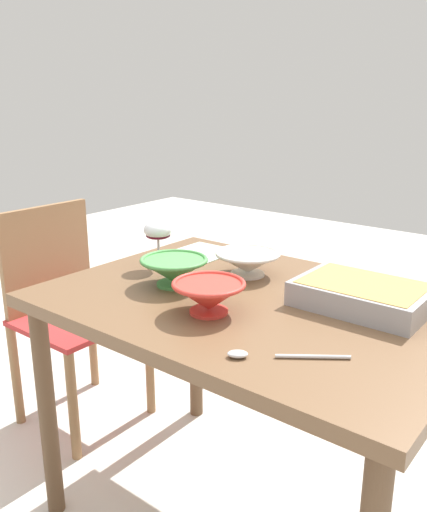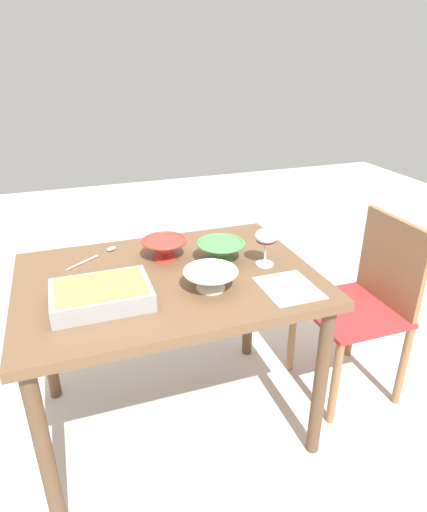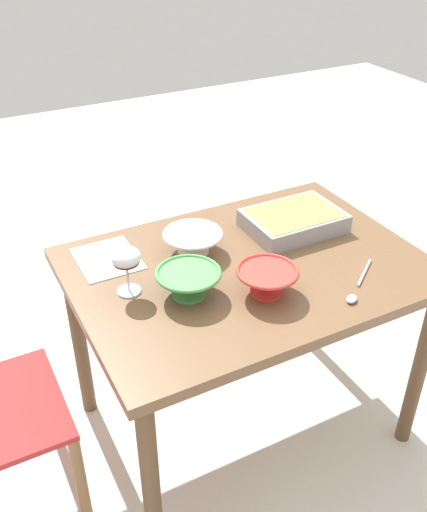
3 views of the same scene
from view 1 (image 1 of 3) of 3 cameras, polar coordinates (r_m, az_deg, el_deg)
dining_table at (r=1.49m, az=4.19°, el=-7.64°), size 1.12×0.80×0.74m
chair at (r=2.19m, az=-15.41°, el=-5.09°), size 0.40×0.42×0.86m
wine_glass at (r=1.69m, az=-5.96°, el=2.46°), size 0.09×0.09×0.15m
casserole_dish at (r=1.44m, az=15.68°, el=-3.86°), size 0.33×0.23×0.07m
mixing_bowl at (r=1.54m, az=-4.23°, el=-1.49°), size 0.20×0.20×0.08m
small_bowl at (r=1.34m, az=-0.51°, el=-4.23°), size 0.19×0.19×0.08m
serving_bowl at (r=1.63m, az=3.68°, el=-0.63°), size 0.20×0.20×0.08m
serving_spoon at (r=1.14m, az=5.43°, el=-10.49°), size 0.22×0.17×0.01m
napkin at (r=1.86m, az=-1.50°, el=0.31°), size 0.19×0.23×0.00m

